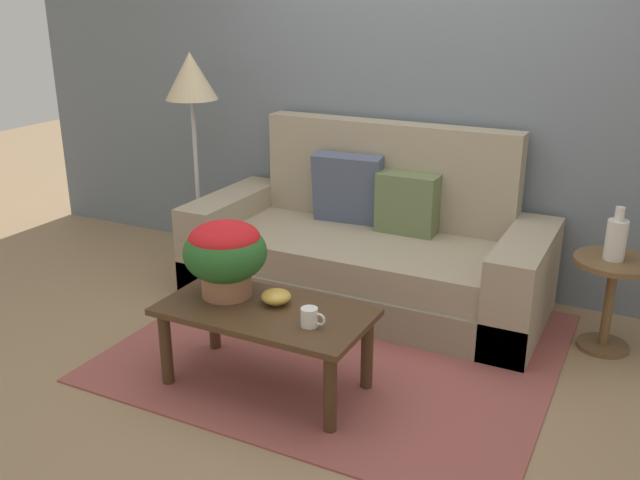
% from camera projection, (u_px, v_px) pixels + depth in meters
% --- Properties ---
extents(ground_plane, '(14.00, 14.00, 0.00)m').
position_uv_depth(ground_plane, '(337.00, 352.00, 3.87)').
color(ground_plane, '#997A56').
extents(wall_back, '(6.40, 0.12, 2.79)m').
position_uv_depth(wall_back, '(424.00, 71.00, 4.46)').
color(wall_back, slate).
rests_on(wall_back, ground).
extents(area_rug, '(2.28, 2.00, 0.01)m').
position_uv_depth(area_rug, '(342.00, 346.00, 3.93)').
color(area_rug, '#994C47').
rests_on(area_rug, ground).
extents(couch, '(2.24, 0.95, 1.09)m').
position_uv_depth(couch, '(369.00, 251.00, 4.47)').
color(couch, gray).
rests_on(couch, ground).
extents(coffee_table, '(1.03, 0.54, 0.43)m').
position_uv_depth(coffee_table, '(265.00, 322.00, 3.42)').
color(coffee_table, '#442D1B').
rests_on(coffee_table, ground).
extents(side_table, '(0.43, 0.43, 0.53)m').
position_uv_depth(side_table, '(611.00, 287.00, 3.80)').
color(side_table, brown).
rests_on(side_table, ground).
extents(floor_lamp, '(0.35, 0.35, 1.50)m').
position_uv_depth(floor_lamp, '(192.00, 90.00, 4.70)').
color(floor_lamp, '#B2B2B7').
rests_on(floor_lamp, ground).
extents(potted_plant, '(0.42, 0.42, 0.39)m').
position_uv_depth(potted_plant, '(225.00, 252.00, 3.48)').
color(potted_plant, '#A36B4C').
rests_on(potted_plant, coffee_table).
extents(coffee_mug, '(0.12, 0.08, 0.09)m').
position_uv_depth(coffee_mug, '(310.00, 317.00, 3.21)').
color(coffee_mug, white).
rests_on(coffee_mug, coffee_table).
extents(snack_bowl, '(0.15, 0.15, 0.07)m').
position_uv_depth(snack_bowl, '(276.00, 297.00, 3.44)').
color(snack_bowl, gold).
rests_on(snack_bowl, coffee_table).
extents(table_vase, '(0.11, 0.11, 0.29)m').
position_uv_depth(table_vase, '(616.00, 238.00, 3.70)').
color(table_vase, silver).
rests_on(table_vase, side_table).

